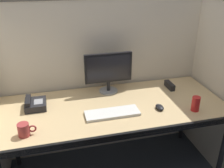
{
  "coord_description": "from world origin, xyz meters",
  "views": [
    {
      "loc": [
        -0.46,
        -1.47,
        1.81
      ],
      "look_at": [
        0.0,
        0.35,
        0.92
      ],
      "focal_mm": 40.33,
      "sensor_mm": 36.0,
      "label": 1
    }
  ],
  "objects_px": {
    "red_stapler": "(170,85)",
    "desk_phone": "(35,104)",
    "coffee_mug": "(24,130)",
    "soda_can": "(196,104)",
    "computer_mouse": "(160,107)",
    "keyboard_main": "(112,113)",
    "desk": "(114,112)",
    "monitor_center": "(108,70)"
  },
  "relations": [
    {
      "from": "computer_mouse",
      "to": "keyboard_main",
      "type": "bearing_deg",
      "value": 177.74
    },
    {
      "from": "computer_mouse",
      "to": "soda_can",
      "type": "distance_m",
      "value": 0.29
    },
    {
      "from": "computer_mouse",
      "to": "coffee_mug",
      "type": "xyz_separation_m",
      "value": [
        -1.05,
        -0.1,
        0.03
      ]
    },
    {
      "from": "computer_mouse",
      "to": "soda_can",
      "type": "xyz_separation_m",
      "value": [
        0.27,
        -0.09,
        0.04
      ]
    },
    {
      "from": "keyboard_main",
      "to": "coffee_mug",
      "type": "bearing_deg",
      "value": -169.93
    },
    {
      "from": "red_stapler",
      "to": "desk_phone",
      "type": "bearing_deg",
      "value": -177.01
    },
    {
      "from": "coffee_mug",
      "to": "desk_phone",
      "type": "bearing_deg",
      "value": 80.86
    },
    {
      "from": "monitor_center",
      "to": "desk_phone",
      "type": "bearing_deg",
      "value": -168.31
    },
    {
      "from": "monitor_center",
      "to": "soda_can",
      "type": "distance_m",
      "value": 0.8
    },
    {
      "from": "coffee_mug",
      "to": "keyboard_main",
      "type": "bearing_deg",
      "value": 10.07
    },
    {
      "from": "desk",
      "to": "coffee_mug",
      "type": "relative_size",
      "value": 15.08
    },
    {
      "from": "desk",
      "to": "red_stapler",
      "type": "distance_m",
      "value": 0.64
    },
    {
      "from": "desk",
      "to": "computer_mouse",
      "type": "relative_size",
      "value": 19.79
    },
    {
      "from": "red_stapler",
      "to": "soda_can",
      "type": "bearing_deg",
      "value": -87.6
    },
    {
      "from": "computer_mouse",
      "to": "red_stapler",
      "type": "relative_size",
      "value": 0.64
    },
    {
      "from": "computer_mouse",
      "to": "red_stapler",
      "type": "bearing_deg",
      "value": 53.39
    },
    {
      "from": "soda_can",
      "to": "desk",
      "type": "bearing_deg",
      "value": 160.59
    },
    {
      "from": "monitor_center",
      "to": "computer_mouse",
      "type": "height_order",
      "value": "monitor_center"
    },
    {
      "from": "keyboard_main",
      "to": "red_stapler",
      "type": "xyz_separation_m",
      "value": [
        0.65,
        0.32,
        0.02
      ]
    },
    {
      "from": "monitor_center",
      "to": "computer_mouse",
      "type": "bearing_deg",
      "value": -50.87
    },
    {
      "from": "monitor_center",
      "to": "red_stapler",
      "type": "height_order",
      "value": "monitor_center"
    },
    {
      "from": "keyboard_main",
      "to": "desk",
      "type": "bearing_deg",
      "value": 69.78
    },
    {
      "from": "monitor_center",
      "to": "computer_mouse",
      "type": "relative_size",
      "value": 4.48
    },
    {
      "from": "desk",
      "to": "soda_can",
      "type": "xyz_separation_m",
      "value": [
        0.62,
        -0.22,
        0.11
      ]
    },
    {
      "from": "soda_can",
      "to": "desk_phone",
      "type": "relative_size",
      "value": 0.64
    },
    {
      "from": "desk",
      "to": "computer_mouse",
      "type": "distance_m",
      "value": 0.38
    },
    {
      "from": "coffee_mug",
      "to": "desk_phone",
      "type": "height_order",
      "value": "coffee_mug"
    },
    {
      "from": "computer_mouse",
      "to": "coffee_mug",
      "type": "bearing_deg",
      "value": -174.53
    },
    {
      "from": "desk",
      "to": "monitor_center",
      "type": "xyz_separation_m",
      "value": [
        0.02,
        0.28,
        0.27
      ]
    },
    {
      "from": "coffee_mug",
      "to": "soda_can",
      "type": "bearing_deg",
      "value": 0.5
    },
    {
      "from": "coffee_mug",
      "to": "desk_phone",
      "type": "distance_m",
      "value": 0.38
    },
    {
      "from": "keyboard_main",
      "to": "soda_can",
      "type": "bearing_deg",
      "value": -8.93
    },
    {
      "from": "red_stapler",
      "to": "computer_mouse",
      "type": "bearing_deg",
      "value": -126.61
    },
    {
      "from": "desk_phone",
      "to": "coffee_mug",
      "type": "bearing_deg",
      "value": -99.14
    },
    {
      "from": "desk",
      "to": "coffee_mug",
      "type": "distance_m",
      "value": 0.74
    },
    {
      "from": "monitor_center",
      "to": "coffee_mug",
      "type": "xyz_separation_m",
      "value": [
        -0.72,
        -0.51,
        -0.17
      ]
    },
    {
      "from": "monitor_center",
      "to": "coffee_mug",
      "type": "height_order",
      "value": "monitor_center"
    },
    {
      "from": "desk_phone",
      "to": "desk",
      "type": "bearing_deg",
      "value": -12.65
    },
    {
      "from": "keyboard_main",
      "to": "computer_mouse",
      "type": "xyz_separation_m",
      "value": [
        0.4,
        -0.02,
        0.01
      ]
    },
    {
      "from": "desk",
      "to": "desk_phone",
      "type": "xyz_separation_m",
      "value": [
        -0.64,
        0.14,
        0.08
      ]
    },
    {
      "from": "desk",
      "to": "desk_phone",
      "type": "relative_size",
      "value": 10.0
    },
    {
      "from": "computer_mouse",
      "to": "coffee_mug",
      "type": "distance_m",
      "value": 1.06
    }
  ]
}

